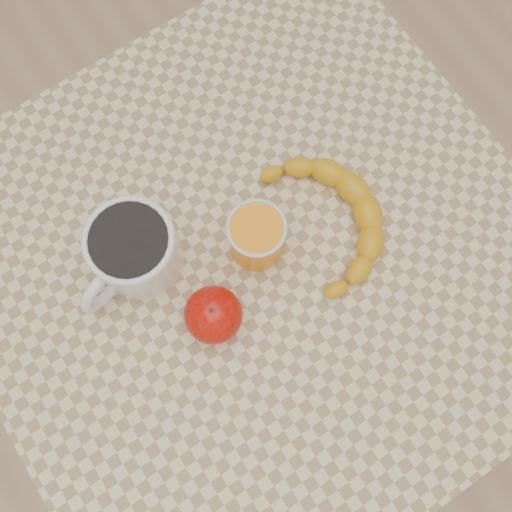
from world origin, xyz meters
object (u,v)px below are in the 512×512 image
orange_juice_glass (257,237)px  apple (213,315)px  coffee_mug (133,250)px  table (256,273)px  banana (330,221)px

orange_juice_glass → apple: 0.12m
coffee_mug → apple: size_ratio=1.76×
orange_juice_glass → apple: size_ratio=0.92×
table → apple: apple is taller
coffee_mug → orange_juice_glass: size_ratio=1.91×
orange_juice_glass → table: bearing=-126.0°
orange_juice_glass → apple: orange_juice_glass is taller
table → banana: bearing=-7.5°
table → apple: size_ratio=7.99×
apple → table: bearing=22.5°
table → orange_juice_glass: orange_juice_glass is taller
apple → banana: 0.21m
coffee_mug → banana: (0.25, -0.10, -0.03)m
orange_juice_glass → banana: bearing=-16.5°
table → banana: 0.16m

